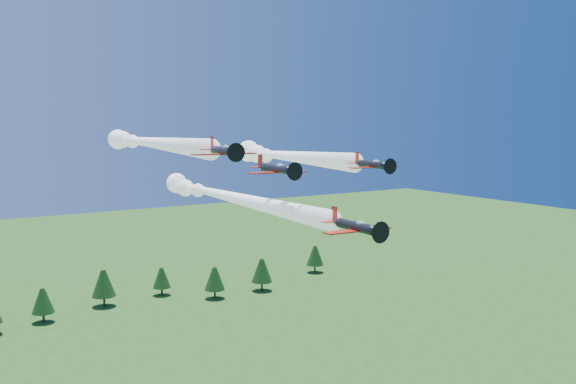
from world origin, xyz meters
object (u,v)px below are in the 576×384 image
plane_right (284,156)px  plane_slot (276,169)px  plane_lead (227,196)px  plane_left (148,142)px

plane_right → plane_slot: 16.96m
plane_lead → plane_right: (8.19, -3.60, 6.19)m
plane_lead → plane_right: bearing=-21.5°
plane_slot → plane_right: bearing=54.4°
plane_right → plane_left: bearing=146.1°
plane_left → plane_slot: bearing=-68.8°
plane_right → plane_slot: plane_right is taller
plane_left → plane_right: bearing=-31.7°
plane_right → plane_slot: size_ratio=4.51×
plane_right → plane_slot: (-9.84, -13.79, -0.85)m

